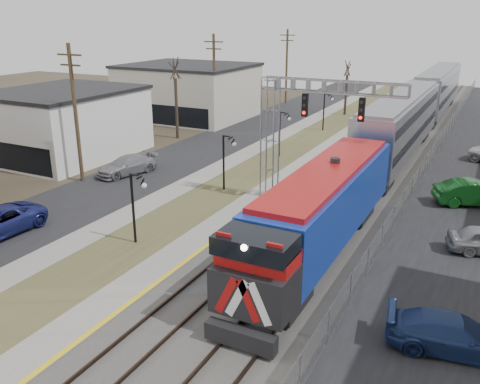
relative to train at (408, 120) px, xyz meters
The scene contains 18 objects.
street_west 19.93m from the train, 149.55° to the right, with size 7.00×120.00×0.04m, color black.
sidewalk 16.25m from the train, 141.36° to the right, with size 2.00×120.00×0.08m, color gray.
grass_median 14.08m from the train, 133.55° to the right, with size 4.00×120.00×0.06m, color #404725.
platform 12.24m from the train, 123.04° to the right, with size 2.00×120.00×0.24m, color gray.
ballast_bed 10.48m from the train, 98.54° to the right, with size 8.00×120.00×0.20m, color #595651.
platform_edge 11.76m from the train, 119.35° to the right, with size 0.24×120.00×0.01m, color gold.
track_near 10.90m from the train, 109.30° to the right, with size 1.58×120.00×0.15m.
track_far 10.33m from the train, 90.00° to the right, with size 1.58×120.00×0.15m.
train is the anchor object (origin of this frame).
signal_gantry 17.74m from the train, 104.13° to the right, with size 9.00×1.07×8.15m.
lampposts 28.36m from the train, 109.58° to the right, with size 0.14×62.14×4.00m.
utility_poles 28.36m from the train, 135.01° to the right, with size 0.28×80.28×10.00m.
fence 10.56m from the train, 74.88° to the right, with size 0.04×120.00×1.60m, color gray.
buildings_west 33.68m from the train, 141.89° to the right, with size 14.00×67.00×7.00m.
bare_trees 19.15m from the train, 161.49° to the right, with size 12.30×42.30×5.95m.
car_lot_d 30.10m from the train, 76.70° to the right, with size 1.96×4.82×1.40m, color navy.
car_lot_f 13.97m from the train, 61.95° to the right, with size 1.73×4.96×1.64m, color #0E4615.
car_street_b 25.00m from the train, 136.34° to the right, with size 2.00×4.92×1.43m, color gray.
Camera 1 is at (12.68, -1.90, 11.84)m, focal length 38.00 mm.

